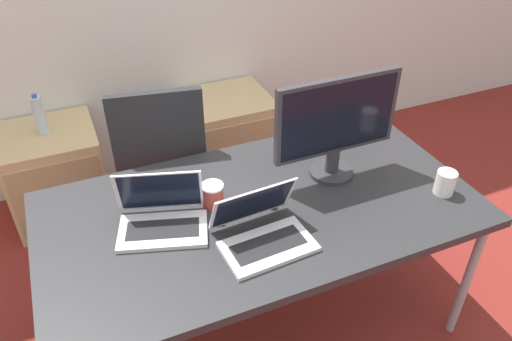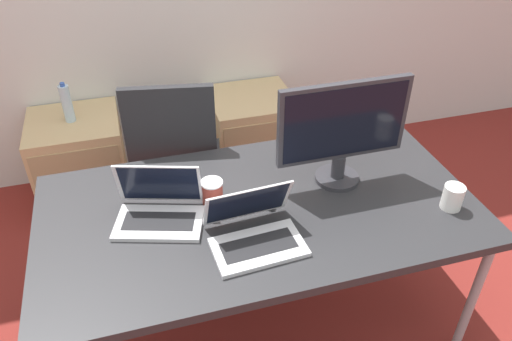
% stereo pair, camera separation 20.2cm
% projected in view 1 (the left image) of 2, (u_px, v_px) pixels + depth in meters
% --- Properties ---
extents(ground_plane, '(14.00, 14.00, 0.00)m').
position_uv_depth(ground_plane, '(260.00, 320.00, 2.51)').
color(ground_plane, maroon).
extents(desk, '(1.81, 0.95, 0.74)m').
position_uv_depth(desk, '(260.00, 214.00, 2.10)').
color(desk, '#28282B').
rests_on(desk, ground_plane).
extents(office_chair, '(0.56, 0.59, 1.06)m').
position_uv_depth(office_chair, '(165.00, 186.00, 2.76)').
color(office_chair, '#232326').
rests_on(office_chair, ground_plane).
extents(cabinet_left, '(0.54, 0.52, 0.58)m').
position_uv_depth(cabinet_left, '(56.00, 174.00, 3.03)').
color(cabinet_left, tan).
rests_on(cabinet_left, ground_plane).
extents(cabinet_right, '(0.54, 0.52, 0.58)m').
position_uv_depth(cabinet_right, '(229.00, 136.00, 3.39)').
color(cabinet_right, tan).
rests_on(cabinet_right, ground_plane).
extents(water_bottle, '(0.06, 0.06, 0.25)m').
position_uv_depth(water_bottle, '(40.00, 115.00, 2.80)').
color(water_bottle, silver).
rests_on(water_bottle, cabinet_left).
extents(laptop_left, '(0.39, 0.34, 0.22)m').
position_uv_depth(laptop_left, '(162.00, 217.00, 1.94)').
color(laptop_left, silver).
rests_on(laptop_left, desk).
extents(laptop_right, '(0.35, 0.31, 0.21)m').
position_uv_depth(laptop_right, '(263.00, 232.00, 1.88)').
color(laptop_right, silver).
rests_on(laptop_right, desk).
extents(monitor, '(0.57, 0.20, 0.47)m').
position_uv_depth(monitor, '(336.00, 125.00, 2.11)').
color(monitor, '#2D2D33').
rests_on(monitor, desk).
extents(mouse, '(0.04, 0.06, 0.03)m').
position_uv_depth(mouse, '(271.00, 203.00, 2.07)').
color(mouse, silver).
rests_on(mouse, desk).
extents(coffee_cup_white, '(0.08, 0.08, 0.11)m').
position_uv_depth(coffee_cup_white, '(445.00, 183.00, 2.12)').
color(coffee_cup_white, white).
rests_on(coffee_cup_white, desk).
extents(coffee_cup_brown, '(0.09, 0.09, 0.11)m').
position_uv_depth(coffee_cup_brown, '(213.00, 195.00, 2.04)').
color(coffee_cup_brown, maroon).
rests_on(coffee_cup_brown, desk).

